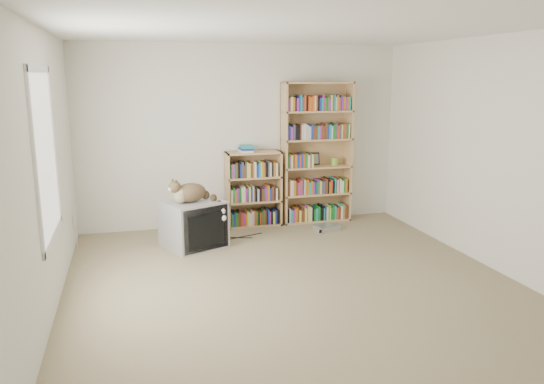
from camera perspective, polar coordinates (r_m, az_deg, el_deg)
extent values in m
cube|color=gray|center=(5.38, 2.65, -10.29)|extent=(4.50, 5.00, 0.01)
cube|color=silver|center=(7.43, -3.19, 6.01)|extent=(4.50, 0.02, 2.50)
cube|color=silver|center=(2.82, 18.69, -5.23)|extent=(4.50, 0.02, 2.50)
cube|color=silver|center=(4.84, -23.46, 1.58)|extent=(0.02, 5.00, 2.50)
cube|color=silver|center=(6.11, 23.35, 3.63)|extent=(0.02, 5.00, 2.50)
cube|color=white|center=(4.98, 2.94, 17.30)|extent=(4.50, 5.00, 0.02)
cube|color=white|center=(5.01, -23.16, 3.68)|extent=(0.02, 1.22, 1.52)
cube|color=#A1A1A4|center=(6.60, -8.44, -3.42)|extent=(0.85, 0.82, 0.58)
cube|color=black|center=(6.36, -7.13, -3.98)|extent=(0.57, 0.27, 0.53)
cube|color=black|center=(6.35, -7.03, -4.12)|extent=(0.46, 0.21, 0.41)
cube|color=black|center=(6.71, -9.02, -3.27)|extent=(0.50, 0.46, 0.35)
ellipsoid|color=#392417|center=(6.47, -8.84, -0.07)|extent=(0.50, 0.42, 0.23)
ellipsoid|color=#392417|center=(6.53, -8.01, -0.02)|extent=(0.26, 0.27, 0.17)
ellipsoid|color=tan|center=(6.39, -9.84, -0.35)|extent=(0.21, 0.21, 0.19)
ellipsoid|color=#392417|center=(6.35, -10.42, 0.55)|extent=(0.19, 0.19, 0.14)
sphere|color=beige|center=(6.32, -10.87, 0.29)|extent=(0.08, 0.08, 0.06)
cone|color=black|center=(6.31, -10.27, 1.09)|extent=(0.08, 0.08, 0.07)
cone|color=black|center=(6.38, -10.62, 1.21)|extent=(0.08, 0.08, 0.07)
cube|color=tan|center=(7.44, 1.30, 4.07)|extent=(0.02, 0.30, 1.99)
cube|color=tan|center=(7.77, 8.20, 4.30)|extent=(0.02, 0.30, 1.99)
cube|color=tan|center=(7.72, 4.48, 4.33)|extent=(1.00, 0.03, 1.99)
cube|color=tan|center=(7.52, 4.96, 11.63)|extent=(1.00, 0.30, 0.02)
cube|color=tan|center=(7.79, 4.69, -2.99)|extent=(1.00, 0.30, 0.03)
cube|color=tan|center=(7.70, 4.74, -0.16)|extent=(1.00, 0.30, 0.03)
cube|color=tan|center=(7.62, 4.80, 2.73)|extent=(1.00, 0.30, 0.02)
cube|color=tan|center=(7.57, 4.85, 5.67)|extent=(1.00, 0.30, 0.02)
cube|color=tan|center=(7.53, 4.91, 8.64)|extent=(1.00, 0.30, 0.02)
cube|color=red|center=(7.76, 4.71, -2.22)|extent=(0.92, 0.24, 0.19)
cube|color=#172E9A|center=(7.68, 4.76, 0.62)|extent=(0.92, 0.24, 0.19)
cube|color=#147123|center=(7.61, 4.81, 3.53)|extent=(0.92, 0.24, 0.19)
cube|color=beige|center=(7.55, 4.87, 6.48)|extent=(0.92, 0.24, 0.19)
cube|color=black|center=(7.52, 4.92, 9.46)|extent=(0.92, 0.24, 0.19)
cube|color=tan|center=(7.34, -4.82, 0.17)|extent=(0.03, 0.30, 1.05)
cube|color=tan|center=(7.50, 0.74, 0.48)|extent=(0.03, 0.30, 1.05)
cube|color=tan|center=(7.54, -2.25, 0.54)|extent=(0.76, 0.03, 1.05)
cube|color=tan|center=(7.32, -2.04, 4.25)|extent=(0.76, 0.30, 0.02)
cube|color=tan|center=(7.54, -1.98, -3.49)|extent=(0.76, 0.30, 0.03)
cube|color=tan|center=(7.45, -2.00, -0.96)|extent=(0.76, 0.30, 0.03)
cube|color=tan|center=(7.38, -2.02, 1.63)|extent=(0.76, 0.30, 0.02)
cube|color=red|center=(7.51, -1.99, -2.70)|extent=(0.68, 0.24, 0.19)
cube|color=#172E9A|center=(7.43, -2.01, -0.15)|extent=(0.68, 0.24, 0.19)
cube|color=#147123|center=(7.36, -2.03, 2.45)|extent=(0.68, 0.24, 0.19)
cube|color=red|center=(7.30, -2.83, 4.67)|extent=(0.21, 0.27, 0.09)
cylinder|color=#83BE36|center=(7.71, 6.73, 3.29)|extent=(0.10, 0.10, 0.11)
cube|color=black|center=(7.70, 4.62, 3.60)|extent=(0.13, 0.05, 0.18)
cube|color=#B1B2B6|center=(7.32, 5.90, -3.84)|extent=(0.36, 0.30, 0.07)
cube|color=silver|center=(6.93, -20.53, -3.08)|extent=(0.01, 0.08, 0.13)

